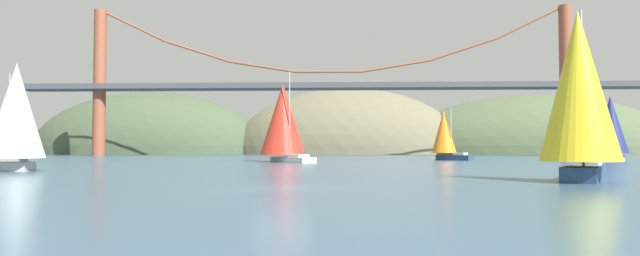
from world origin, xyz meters
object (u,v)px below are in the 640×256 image
sailboat_white_mainsail (14,114)px  sailboat_scarlet_sail (283,121)px  sailboat_navy_sail (610,127)px  sailboat_green_sail (15,122)px  sailboat_yellow_sail (579,92)px  sailboat_orange_sail (445,134)px

sailboat_white_mainsail → sailboat_scarlet_sail: 33.57m
sailboat_navy_sail → sailboat_green_sail: 78.16m
sailboat_yellow_sail → sailboat_green_sail: 65.10m
sailboat_navy_sail → sailboat_white_mainsail: bearing=-151.6°
sailboat_white_mainsail → sailboat_green_sail: size_ratio=0.88×
sailboat_scarlet_sail → sailboat_yellow_sail: bearing=-63.4°
sailboat_navy_sail → sailboat_yellow_sail: size_ratio=1.03×
sailboat_yellow_sail → sailboat_green_sail: (-53.71, 36.80, 0.26)m
sailboat_white_mainsail → sailboat_yellow_sail: size_ratio=1.03×
sailboat_yellow_sail → sailboat_green_sail: size_ratio=0.85×
sailboat_scarlet_sail → sailboat_green_sail: 33.79m
sailboat_yellow_sail → sailboat_green_sail: bearing=145.6°
sailboat_scarlet_sail → sailboat_green_sail: sailboat_scarlet_sail is taller
sailboat_scarlet_sail → sailboat_orange_sail: bearing=24.3°
sailboat_white_mainsail → sailboat_scarlet_sail: (17.85, 28.41, 0.95)m
sailboat_navy_sail → sailboat_green_sail: sailboat_green_sail is taller
sailboat_orange_sail → sailboat_scarlet_sail: 25.09m
sailboat_white_mainsail → sailboat_navy_sail: (61.93, 33.49, 0.26)m
sailboat_white_mainsail → sailboat_green_sail: sailboat_green_sail is taller
sailboat_white_mainsail → sailboat_navy_sail: bearing=28.4°
sailboat_orange_sail → sailboat_white_mainsail: (-40.68, -38.73, 0.48)m
sailboat_orange_sail → sailboat_green_sail: bearing=-166.5°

